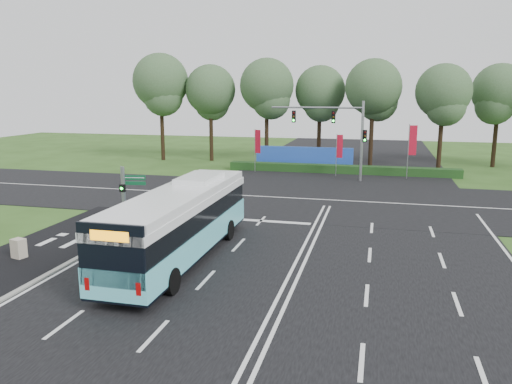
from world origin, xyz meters
TOP-DOWN VIEW (x-y plane):
  - ground at (0.00, 0.00)m, footprint 120.00×120.00m
  - road_main at (0.00, 0.00)m, footprint 20.00×120.00m
  - road_cross at (0.00, 12.00)m, footprint 120.00×14.00m
  - bike_path at (-12.50, -3.00)m, footprint 5.00×18.00m
  - kerb_strip at (-10.10, -3.00)m, footprint 0.25×18.00m
  - city_bus at (-5.31, -2.70)m, footprint 2.76×12.58m
  - pedestrian_signal at (-10.20, 0.95)m, footprint 0.32×0.43m
  - street_sign at (-10.26, 1.54)m, footprint 1.42×0.31m
  - utility_cabinet at (-12.84, -4.46)m, footprint 0.69×0.62m
  - banner_flag_left at (-8.06, 23.31)m, footprint 0.62×0.19m
  - banner_flag_mid at (-0.11, 22.60)m, footprint 0.59×0.10m
  - banner_flag_right at (6.27, 22.69)m, footprint 0.73×0.15m
  - traffic_light_gantry at (0.21, 20.50)m, footprint 8.41×0.28m
  - hedge at (0.00, 24.50)m, footprint 22.00×1.20m
  - blue_hoarding at (-4.00, 27.00)m, footprint 10.00×0.30m
  - eucalyptus_row at (0.64, 30.45)m, footprint 48.88×9.09m

SIDE VIEW (x-z plane):
  - ground at x=0.00m, z-range 0.00..0.00m
  - road_main at x=0.00m, z-range 0.00..0.04m
  - road_cross at x=0.00m, z-range 0.00..0.05m
  - bike_path at x=-12.50m, z-range 0.00..0.06m
  - kerb_strip at x=-10.10m, z-range 0.00..0.12m
  - hedge at x=0.00m, z-range 0.00..0.80m
  - utility_cabinet at x=-12.84m, z-range 0.00..0.98m
  - blue_hoarding at x=-4.00m, z-range 0.00..2.20m
  - city_bus at x=-5.31m, z-range 0.01..3.62m
  - pedestrian_signal at x=-10.20m, z-range 0.17..3.88m
  - street_sign at x=-10.26m, z-range 0.50..4.16m
  - banner_flag_mid at x=-0.11m, z-range 0.63..4.60m
  - banner_flag_left at x=-8.06m, z-range 0.66..4.89m
  - banner_flag_right at x=6.27m, z-range 0.74..5.69m
  - traffic_light_gantry at x=0.21m, z-range 1.16..8.16m
  - eucalyptus_row at x=0.64m, z-range 1.99..14.83m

